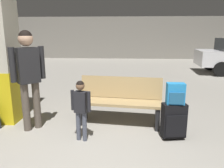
{
  "coord_description": "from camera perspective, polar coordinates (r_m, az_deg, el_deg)",
  "views": [
    {
      "loc": [
        0.42,
        -2.4,
        1.71
      ],
      "look_at": [
        0.19,
        1.3,
        0.85
      ],
      "focal_mm": 35.21,
      "sensor_mm": 36.0,
      "label": 1
    }
  ],
  "objects": [
    {
      "name": "ground_plane",
      "position": [
        6.65,
        -0.23,
        -2.29
      ],
      "size": [
        18.0,
        18.0,
        0.1
      ],
      "primitive_type": "cube",
      "color": "gray"
    },
    {
      "name": "garage_back_wall",
      "position": [
        15.27,
        1.98,
        11.87
      ],
      "size": [
        18.0,
        0.12,
        2.8
      ],
      "primitive_type": "cube",
      "color": "gray",
      "rests_on": "ground_plane"
    },
    {
      "name": "bench",
      "position": [
        4.21,
        1.96,
        -4.48
      ],
      "size": [
        1.65,
        0.71,
        0.89
      ],
      "color": "tan",
      "rests_on": "ground_plane"
    },
    {
      "name": "suitcase",
      "position": [
        3.77,
        15.74,
        -9.11
      ],
      "size": [
        0.41,
        0.28,
        0.6
      ],
      "color": "black",
      "rests_on": "ground_plane"
    },
    {
      "name": "backpack_bright",
      "position": [
        3.63,
        16.17,
        -2.49
      ],
      "size": [
        0.28,
        0.19,
        0.34
      ],
      "color": "#268CD8",
      "rests_on": "suitcase"
    },
    {
      "name": "child",
      "position": [
        3.52,
        -8.12,
        -5.26
      ],
      "size": [
        0.33,
        0.23,
        0.99
      ],
      "color": "#4C5160",
      "rests_on": "ground_plane"
    },
    {
      "name": "adult",
      "position": [
        4.07,
        -20.91,
        3.41
      ],
      "size": [
        0.46,
        0.45,
        1.76
      ],
      "color": "brown",
      "rests_on": "ground_plane"
    }
  ]
}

